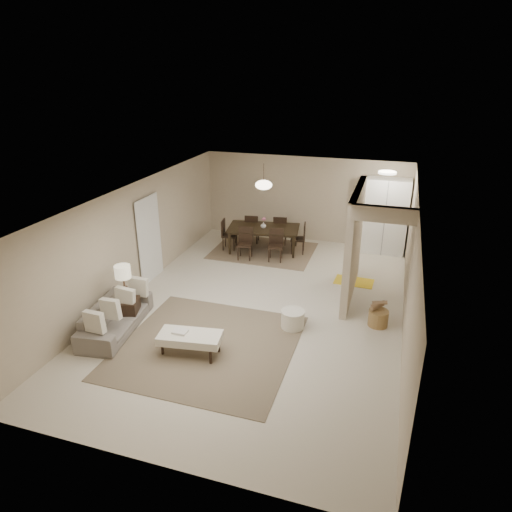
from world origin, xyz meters
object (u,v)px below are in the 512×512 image
(sofa, at_px, (116,317))
(wicker_basket, at_px, (378,318))
(pantry_cabinet, at_px, (385,216))
(round_pouf, at_px, (293,319))
(ottoman_bench, at_px, (190,338))
(side_table, at_px, (127,311))
(dining_table, at_px, (263,240))

(sofa, relative_size, wicker_basket, 4.95)
(pantry_cabinet, distance_m, round_pouf, 5.05)
(pantry_cabinet, distance_m, ottoman_bench, 6.93)
(side_table, relative_size, round_pouf, 1.04)
(ottoman_bench, relative_size, round_pouf, 2.50)
(side_table, height_order, wicker_basket, side_table)
(pantry_cabinet, height_order, sofa, pantry_cabinet)
(sofa, bearing_deg, dining_table, -25.49)
(ottoman_bench, distance_m, side_table, 1.83)
(round_pouf, distance_m, dining_table, 4.18)
(sofa, height_order, wicker_basket, sofa)
(pantry_cabinet, bearing_deg, sofa, -129.18)
(ottoman_bench, bearing_deg, pantry_cabinet, 55.58)
(pantry_cabinet, xyz_separation_m, ottoman_bench, (-3.04, -6.19, -0.72))
(pantry_cabinet, height_order, dining_table, pantry_cabinet)
(round_pouf, xyz_separation_m, dining_table, (-1.75, 3.79, 0.16))
(ottoman_bench, relative_size, side_table, 2.39)
(side_table, bearing_deg, ottoman_bench, -20.51)
(dining_table, bearing_deg, round_pouf, -74.08)
(pantry_cabinet, distance_m, wicker_basket, 4.25)
(wicker_basket, bearing_deg, side_table, -164.09)
(sofa, xyz_separation_m, side_table, (0.05, 0.34, -0.04))
(wicker_basket, bearing_deg, pantry_cabinet, 92.24)
(pantry_cabinet, relative_size, dining_table, 1.07)
(pantry_cabinet, xyz_separation_m, dining_table, (-3.22, -0.97, -0.70))
(pantry_cabinet, bearing_deg, round_pouf, -107.18)
(ottoman_bench, xyz_separation_m, side_table, (-1.71, 0.64, -0.08))
(pantry_cabinet, height_order, ottoman_bench, pantry_cabinet)
(side_table, distance_m, dining_table, 4.83)
(pantry_cabinet, relative_size, sofa, 1.07)
(ottoman_bench, height_order, round_pouf, ottoman_bench)
(pantry_cabinet, bearing_deg, side_table, -130.56)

